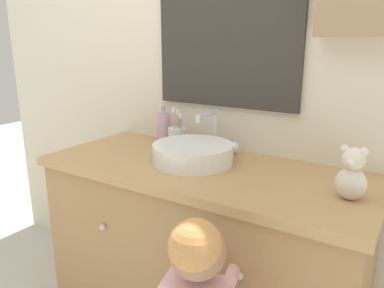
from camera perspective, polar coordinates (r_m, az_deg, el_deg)
wall_back at (r=1.66m, az=8.04°, el=14.47°), size 3.20×0.18×2.50m
vanity_counter at (r=1.66m, az=1.45°, el=-16.88°), size 1.32×0.56×0.82m
sink_basin at (r=1.52m, az=0.28°, el=-1.28°), size 0.33×0.38×0.19m
toothbrush_holder at (r=1.74m, az=-2.33°, el=1.19°), size 0.08×0.08×0.19m
soap_dispenser at (r=1.81m, az=-4.35°, el=2.52°), size 0.06×0.06×0.18m
teddy_bear at (r=1.26m, az=23.15°, el=-4.30°), size 0.09×0.08×0.17m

